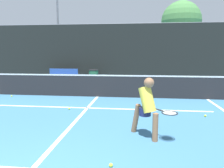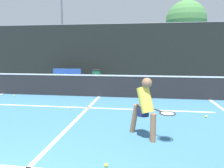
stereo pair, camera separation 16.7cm
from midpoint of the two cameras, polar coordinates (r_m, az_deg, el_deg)
name	(u,v)px [view 2 (the right image)]	position (r m, az deg, el deg)	size (l,w,h in m)	color
court_service_line	(88,108)	(7.56, -5.63, -6.19)	(8.25, 0.10, 0.01)	white
court_center_mark	(79,116)	(6.59, -7.80, -8.41)	(0.10, 5.89, 0.01)	white
net	(99,85)	(9.28, -2.88, -0.22)	(11.09, 0.09, 1.07)	slate
fence_back	(114,53)	(14.01, 0.94, 8.07)	(24.00, 0.06, 3.66)	black
player_practicing	(145,105)	(4.86, 9.67, -5.50)	(1.08, 0.84, 1.36)	#8C6042
tennis_ball_scattered_0	(70,108)	(7.46, -10.31, -6.24)	(0.07, 0.07, 0.07)	#D1E033
tennis_ball_scattered_1	(14,96)	(10.29, -23.70, -2.78)	(0.07, 0.07, 0.07)	#D1E033
tennis_ball_scattered_4	(106,165)	(3.87, -0.22, -20.42)	(0.07, 0.07, 0.07)	#D1E033
tennis_ball_scattered_7	(206,116)	(7.03, 24.01, -7.75)	(0.07, 0.07, 0.07)	#D1E033
courtside_bench	(66,75)	(13.98, -11.48, 2.38)	(1.82, 0.38, 0.86)	#2D519E
trash_bin	(97,76)	(13.47, -3.69, 2.03)	(0.60, 0.60, 0.82)	#28603D
parked_car	(127,68)	(17.89, 4.21, 4.27)	(1.81, 4.05, 1.47)	navy
floodlight_mast	(62,11)	(19.90, -12.77, 18.05)	(1.10, 0.24, 8.33)	slate
tree_west	(186,21)	(24.30, 18.94, 15.35)	(4.00, 4.00, 7.04)	brown
building_far	(131,47)	(31.94, 5.07, 9.66)	(36.00, 2.40, 5.25)	beige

